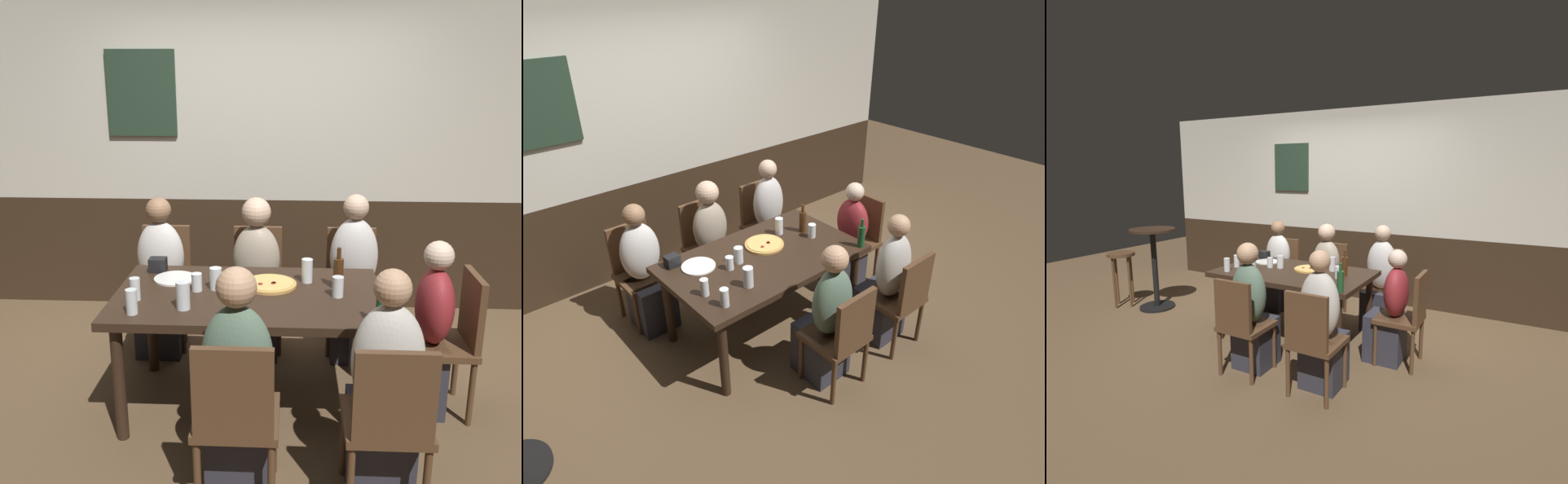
{
  "view_description": "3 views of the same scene",
  "coord_description": "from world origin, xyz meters",
  "views": [
    {
      "loc": [
        0.24,
        -3.23,
        2.02
      ],
      "look_at": [
        0.07,
        0.01,
        1.05
      ],
      "focal_mm": 40.34,
      "sensor_mm": 36.0,
      "label": 1
    },
    {
      "loc": [
        -2.03,
        -2.57,
        2.74
      ],
      "look_at": [
        0.14,
        -0.1,
        0.86
      ],
      "focal_mm": 32.58,
      "sensor_mm": 36.0,
      "label": 2
    },
    {
      "loc": [
        2.04,
        -3.42,
        1.77
      ],
      "look_at": [
        0.1,
        0.11,
        1.04
      ],
      "focal_mm": 27.05,
      "sensor_mm": 36.0,
      "label": 3
    }
  ],
  "objects": [
    {
      "name": "highball_clear",
      "position": [
        -0.34,
        -0.26,
        0.81
      ],
      "size": [
        0.08,
        0.08,
        0.16
      ],
      "color": "silver",
      "rests_on": "dining_table"
    },
    {
      "name": "person_right_near",
      "position": [
        0.7,
        -0.73,
        0.49
      ],
      "size": [
        0.34,
        0.37,
        1.17
      ],
      "color": "#2D2D38",
      "rests_on": "ground_plane"
    },
    {
      "name": "wall_back",
      "position": [
        -0.01,
        1.65,
        1.3
      ],
      "size": [
        6.4,
        0.13,
        2.6
      ],
      "color": "#332316",
      "rests_on": "ground_plane"
    },
    {
      "name": "pint_glass_stout",
      "position": [
        -0.31,
        0.02,
        0.79
      ],
      "size": [
        0.06,
        0.06,
        0.11
      ],
      "color": "silver",
      "rests_on": "dining_table"
    },
    {
      "name": "chair_right_far",
      "position": [
        0.7,
        0.89,
        0.5
      ],
      "size": [
        0.4,
        0.4,
        0.88
      ],
      "color": "#513521",
      "rests_on": "ground_plane"
    },
    {
      "name": "pint_glass_amber",
      "position": [
        0.52,
        -0.03,
        0.8
      ],
      "size": [
        0.07,
        0.07,
        0.12
      ],
      "color": "silver",
      "rests_on": "dining_table"
    },
    {
      "name": "person_left_far",
      "position": [
        -0.7,
        0.73,
        0.48
      ],
      "size": [
        0.34,
        0.37,
        1.14
      ],
      "color": "#2D2D38",
      "rests_on": "ground_plane"
    },
    {
      "name": "chair_mid_far",
      "position": [
        0.0,
        0.89,
        0.5
      ],
      "size": [
        0.4,
        0.4,
        0.88
      ],
      "color": "#513521",
      "rests_on": "ground_plane"
    },
    {
      "name": "chair_mid_near",
      "position": [
        0.0,
        -0.89,
        0.5
      ],
      "size": [
        0.4,
        0.4,
        0.88
      ],
      "color": "#513521",
      "rests_on": "ground_plane"
    },
    {
      "name": "person_mid_near",
      "position": [
        0.0,
        -0.73,
        0.49
      ],
      "size": [
        0.34,
        0.37,
        1.17
      ],
      "color": "#2D2D38",
      "rests_on": "ground_plane"
    },
    {
      "name": "tumbler_short",
      "position": [
        -0.2,
        0.05,
        0.8
      ],
      "size": [
        0.07,
        0.07,
        0.13
      ],
      "color": "silver",
      "rests_on": "dining_table"
    },
    {
      "name": "pizza",
      "position": [
        0.12,
        0.13,
        0.75
      ],
      "size": [
        0.33,
        0.33,
        0.03
      ],
      "color": "tan",
      "rests_on": "dining_table"
    },
    {
      "name": "tumbler_water",
      "position": [
        -0.61,
        -0.34,
        0.8
      ],
      "size": [
        0.06,
        0.06,
        0.14
      ],
      "color": "silver",
      "rests_on": "dining_table"
    },
    {
      "name": "person_mid_far",
      "position": [
        -0.0,
        0.73,
        0.49
      ],
      "size": [
        0.34,
        0.37,
        1.15
      ],
      "color": "#2D2D38",
      "rests_on": "ground_plane"
    },
    {
      "name": "plate_white_large",
      "position": [
        -0.48,
        0.21,
        0.75
      ],
      "size": [
        0.27,
        0.27,
        0.01
      ],
      "primitive_type": "cylinder",
      "color": "white",
      "rests_on": "dining_table"
    },
    {
      "name": "person_head_east",
      "position": [
        1.04,
        0.0,
        0.45
      ],
      "size": [
        0.37,
        0.34,
        1.08
      ],
      "color": "#2D2D38",
      "rests_on": "ground_plane"
    },
    {
      "name": "beer_bottle_green",
      "position": [
        0.72,
        -0.42,
        0.84
      ],
      "size": [
        0.06,
        0.06,
        0.25
      ],
      "color": "#194723",
      "rests_on": "dining_table"
    },
    {
      "name": "pint_glass_pale",
      "position": [
        -0.64,
        -0.14,
        0.8
      ],
      "size": [
        0.06,
        0.06,
        0.13
      ],
      "color": "silver",
      "rests_on": "dining_table"
    },
    {
      "name": "chair_left_far",
      "position": [
        -0.7,
        0.89,
        0.5
      ],
      "size": [
        0.4,
        0.4,
        0.88
      ],
      "color": "#513521",
      "rests_on": "ground_plane"
    },
    {
      "name": "beer_bottle_brown",
      "position": [
        0.53,
        0.1,
        0.84
      ],
      "size": [
        0.06,
        0.06,
        0.26
      ],
      "color": "#42230F",
      "rests_on": "dining_table"
    },
    {
      "name": "ground_plane",
      "position": [
        0.0,
        0.0,
        0.0
      ],
      "size": [
        12.0,
        12.0,
        0.0
      ],
      "primitive_type": "plane",
      "color": "brown"
    },
    {
      "name": "dining_table",
      "position": [
        0.0,
        0.0,
        0.66
      ],
      "size": [
        1.58,
        0.95,
        0.74
      ],
      "color": "black",
      "rests_on": "ground_plane"
    },
    {
      "name": "person_right_far",
      "position": [
        0.7,
        0.73,
        0.5
      ],
      "size": [
        0.34,
        0.37,
        1.18
      ],
      "color": "#2D2D38",
      "rests_on": "ground_plane"
    },
    {
      "name": "beer_glass_tall",
      "position": [
        0.35,
        0.2,
        0.8
      ],
      "size": [
        0.07,
        0.07,
        0.15
      ],
      "color": "silver",
      "rests_on": "dining_table"
    },
    {
      "name": "chair_head_east",
      "position": [
        1.21,
        0.0,
        0.5
      ],
      "size": [
        0.4,
        0.4,
        0.88
      ],
      "color": "#513521",
      "rests_on": "ground_plane"
    },
    {
      "name": "chair_right_near",
      "position": [
        0.7,
        -0.89,
        0.5
      ],
      "size": [
        0.4,
        0.4,
        0.88
      ],
      "color": "#513521",
      "rests_on": "ground_plane"
    },
    {
      "name": "condiment_caddy",
      "position": [
        -0.62,
        0.36,
        0.79
      ],
      "size": [
        0.11,
        0.09,
        0.09
      ],
      "primitive_type": "cube",
      "color": "black",
      "rests_on": "dining_table"
    }
  ]
}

